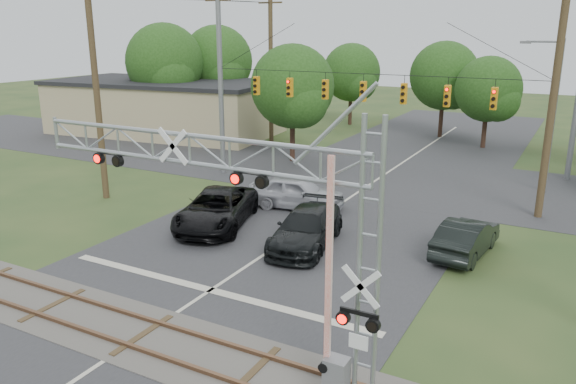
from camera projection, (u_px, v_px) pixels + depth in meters
The scene contains 14 objects.
ground at pixel (93, 369), 15.46m from camera, with size 160.00×160.00×0.00m, color #29401D.
road_main at pixel (273, 249), 23.90m from camera, with size 14.00×90.00×0.02m, color #2D2D30.
road_cross at pixel (383, 176), 35.72m from camera, with size 90.00×12.00×0.02m, color #2D2D30.
railroad_track at pixel (143, 335), 17.14m from camera, with size 90.00×3.20×0.17m.
crossing_gantry at pixel (251, 222), 13.65m from camera, with size 10.25×0.94×7.35m.
traffic_signal_span at pixel (379, 92), 30.34m from camera, with size 19.34×0.36×11.50m.
pickup_black at pixel (216, 209), 26.50m from camera, with size 2.82×6.11×1.70m, color black.
car_dark at pixel (306, 228), 24.07m from camera, with size 2.24×5.52×1.60m, color black.
sedan_silver at pixel (297, 192), 29.18m from camera, with size 2.00×4.98×1.70m, color #A8A9B0.
suv_dark at pixel (466, 237), 23.15m from camera, with size 1.61×4.61×1.52m, color black.
commercial_building at pixel (165, 106), 50.28m from camera, with size 20.90×12.30×4.66m.
streetlight at pixel (551, 108), 31.14m from camera, with size 2.28×0.24×8.55m.
utility_poles at pixel (431, 83), 31.39m from camera, with size 27.15×28.90×13.77m.
treeline at pixel (375, 77), 43.32m from camera, with size 51.39×23.35×9.60m.
Camera 1 is at (11.16, -9.28, 9.03)m, focal length 35.00 mm.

